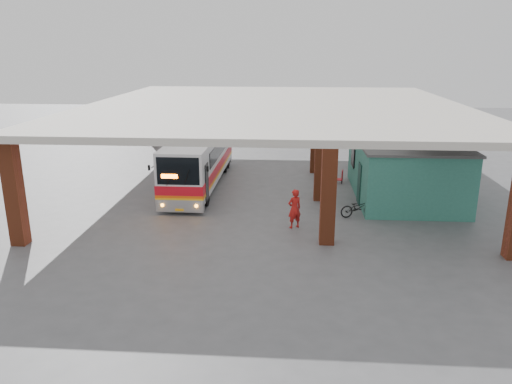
{
  "coord_description": "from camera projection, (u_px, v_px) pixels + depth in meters",
  "views": [
    {
      "loc": [
        1.49,
        -22.29,
        7.83
      ],
      "look_at": [
        -0.12,
        0.0,
        1.24
      ],
      "focal_mm": 35.0,
      "sensor_mm": 36.0,
      "label": 1
    }
  ],
  "objects": [
    {
      "name": "ground",
      "position": [
        259.0,
        217.0,
        23.64
      ],
      "size": [
        90.0,
        90.0,
        0.0
      ],
      "primitive_type": "plane",
      "color": "#515154",
      "rests_on": "ground"
    },
    {
      "name": "motorcycle",
      "position": [
        358.0,
        207.0,
        23.56
      ],
      "size": [
        1.88,
        1.13,
        0.93
      ],
      "primitive_type": "imported",
      "rotation": [
        0.0,
        0.0,
        1.88
      ],
      "color": "black",
      "rests_on": "ground"
    },
    {
      "name": "pedestrian",
      "position": [
        294.0,
        209.0,
        22.03
      ],
      "size": [
        0.77,
        0.69,
        1.78
      ],
      "primitive_type": "imported",
      "rotation": [
        0.0,
        0.0,
        3.66
      ],
      "color": "#B51A16",
      "rests_on": "ground"
    },
    {
      "name": "coach_bus",
      "position": [
        200.0,
        159.0,
        28.54
      ],
      "size": [
        2.37,
        11.03,
        3.2
      ],
      "rotation": [
        0.0,
        0.0,
        -0.0
      ],
      "color": "silver",
      "rests_on": "ground"
    },
    {
      "name": "canopy_roof",
      "position": [
        275.0,
        106.0,
        28.55
      ],
      "size": [
        21.0,
        23.0,
        0.3
      ],
      "primitive_type": "cube",
      "color": "beige",
      "rests_on": "brick_columns"
    },
    {
      "name": "shop_building",
      "position": [
        404.0,
        168.0,
        26.51
      ],
      "size": [
        5.2,
        8.2,
        3.11
      ],
      "color": "#2B6C5C",
      "rests_on": "ground"
    },
    {
      "name": "brick_columns",
      "position": [
        290.0,
        151.0,
        27.71
      ],
      "size": [
        20.1,
        21.6,
        4.35
      ],
      "color": "brown",
      "rests_on": "ground"
    },
    {
      "name": "red_chair",
      "position": [
        341.0,
        177.0,
        29.35
      ],
      "size": [
        0.49,
        0.49,
        0.78
      ],
      "rotation": [
        0.0,
        0.0,
        -0.2
      ],
      "color": "red",
      "rests_on": "ground"
    }
  ]
}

